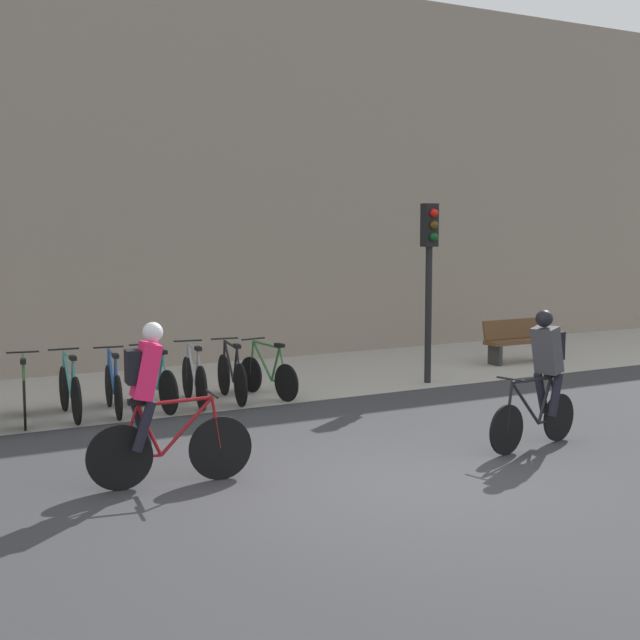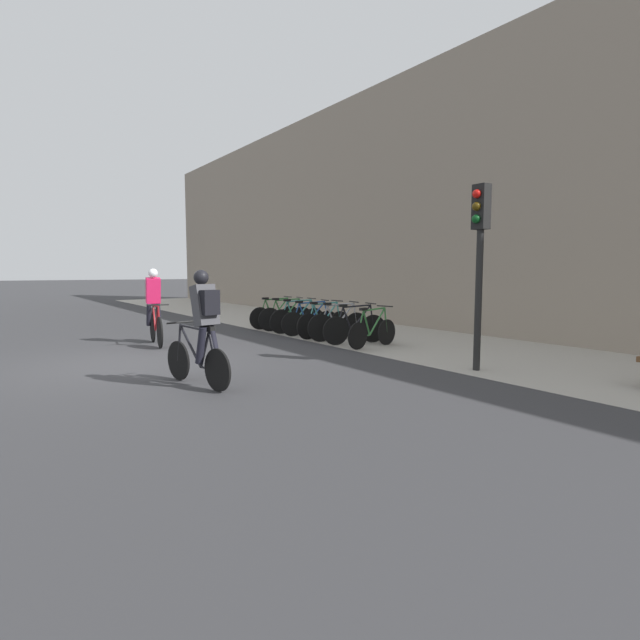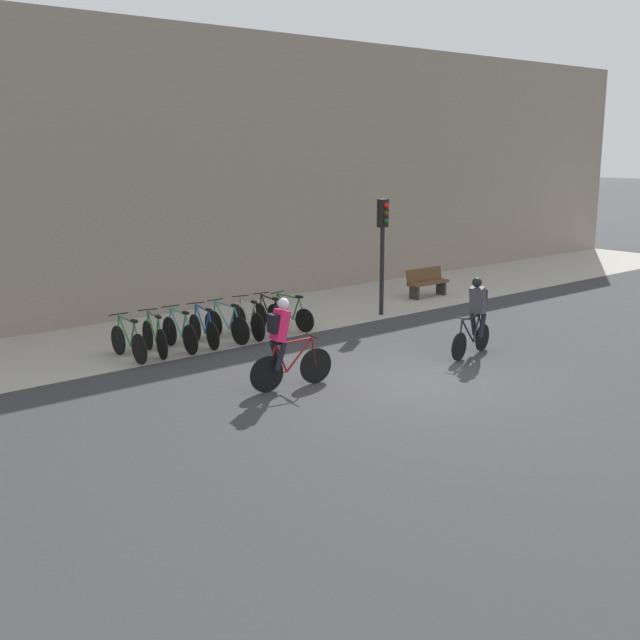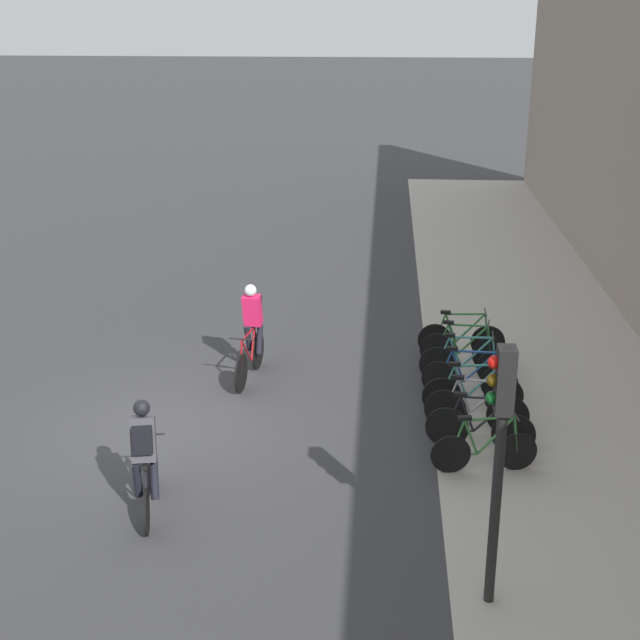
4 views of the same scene
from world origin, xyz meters
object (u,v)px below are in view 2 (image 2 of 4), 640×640
object	(u,v)px
parked_bike_6	(355,327)
traffic_light_pole	(480,242)
parked_bike_5	(339,325)
parked_bike_3	(310,321)
parked_bike_2	(298,319)
parked_bike_4	(324,323)
cyclist_pink	(154,305)
parked_bike_7	(373,331)
cyclist_grey	(203,325)
parked_bike_1	(286,317)
parked_bike_0	(275,315)

from	to	relation	value
parked_bike_6	traffic_light_pole	xyz separation A→B (m)	(3.73, -0.24, 1.83)
parked_bike_5	parked_bike_3	bearing A→B (deg)	-179.96
parked_bike_2	parked_bike_4	size ratio (longest dim) A/B	1.00
cyclist_pink	parked_bike_2	bearing A→B (deg)	88.98
parked_bike_2	parked_bike_7	bearing A→B (deg)	-0.01
parked_bike_6	cyclist_grey	bearing A→B (deg)	-63.99
parked_bike_1	parked_bike_7	world-z (taller)	parked_bike_1
cyclist_grey	parked_bike_0	world-z (taller)	cyclist_grey
cyclist_grey	parked_bike_6	size ratio (longest dim) A/B	1.04
parked_bike_2	parked_bike_7	xyz separation A→B (m)	(3.25, -0.00, -0.03)
cyclist_grey	parked_bike_2	xyz separation A→B (m)	(-4.87, 4.67, -0.54)
parked_bike_4	parked_bike_5	size ratio (longest dim) A/B	1.02
traffic_light_pole	parked_bike_0	bearing A→B (deg)	178.18
parked_bike_3	parked_bike_6	distance (m)	1.95
parked_bike_0	parked_bike_2	size ratio (longest dim) A/B	0.98
cyclist_pink	parked_bike_1	bearing A→B (deg)	98.32
cyclist_pink	parked_bike_0	xyz separation A→B (m)	(-1.23, 3.96, -0.54)
parked_bike_0	parked_bike_2	xyz separation A→B (m)	(1.30, 0.00, 0.01)
parked_bike_1	cyclist_pink	bearing A→B (deg)	-81.68
parked_bike_4	parked_bike_1	bearing A→B (deg)	179.97
cyclist_grey	traffic_light_pole	world-z (taller)	traffic_light_pole
parked_bike_1	parked_bike_6	distance (m)	3.24
cyclist_grey	parked_bike_1	distance (m)	7.25
parked_bike_5	parked_bike_7	xyz separation A→B (m)	(1.30, -0.00, -0.03)
parked_bike_2	parked_bike_1	bearing A→B (deg)	179.94
parked_bike_3	parked_bike_4	world-z (taller)	parked_bike_4
cyclist_grey	parked_bike_0	bearing A→B (deg)	142.90
cyclist_grey	traffic_light_pole	xyz separation A→B (m)	(1.45, 4.42, 1.29)
parked_bike_4	parked_bike_6	xyz separation A→B (m)	(1.30, 0.00, 0.00)
parked_bike_2	parked_bike_6	world-z (taller)	parked_bike_2
traffic_light_pole	cyclist_grey	bearing A→B (deg)	-108.18
parked_bike_0	parked_bike_5	xyz separation A→B (m)	(3.24, 0.00, 0.01)
parked_bike_5	parked_bike_6	world-z (taller)	parked_bike_5
cyclist_pink	parked_bike_4	bearing A→B (deg)	70.94
cyclist_pink	parked_bike_7	bearing A→B (deg)	50.07
parked_bike_6	traffic_light_pole	distance (m)	4.16
cyclist_pink	parked_bike_5	distance (m)	4.48
cyclist_pink	parked_bike_7	size ratio (longest dim) A/B	1.13
parked_bike_2	parked_bike_5	xyz separation A→B (m)	(1.95, 0.00, 0.00)
parked_bike_3	parked_bike_0	bearing A→B (deg)	179.99
parked_bike_4	parked_bike_5	distance (m)	0.65
cyclist_grey	parked_bike_3	bearing A→B (deg)	132.15
cyclist_pink	parked_bike_7	distance (m)	5.20
cyclist_pink	traffic_light_pole	size ratio (longest dim) A/B	0.56
cyclist_pink	cyclist_grey	bearing A→B (deg)	-8.10
cyclist_pink	parked_bike_3	distance (m)	4.06
parked_bike_0	parked_bike_5	bearing A→B (deg)	0.01
parked_bike_2	parked_bike_5	size ratio (longest dim) A/B	1.03
traffic_light_pole	parked_bike_7	bearing A→B (deg)	175.51
parked_bike_1	parked_bike_5	size ratio (longest dim) A/B	0.99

